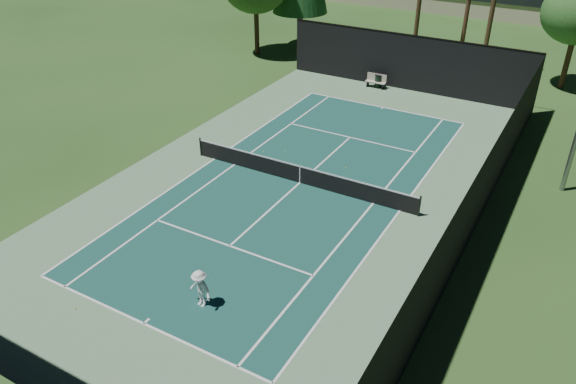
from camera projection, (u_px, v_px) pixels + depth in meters
name	position (u px, v px, depth m)	size (l,w,h in m)	color
ground	(300.00, 183.00, 29.31)	(160.00, 160.00, 0.00)	#274B1C
apron_slab	(300.00, 183.00, 29.30)	(18.00, 32.00, 0.01)	#608961
court_surface	(300.00, 183.00, 29.30)	(10.97, 23.77, 0.01)	#174A42
court_lines	(300.00, 183.00, 29.30)	(11.07, 23.87, 0.01)	white
tennis_net	(300.00, 174.00, 29.02)	(12.90, 0.10, 1.10)	black
fence	(301.00, 148.00, 28.33)	(18.04, 32.05, 4.03)	black
player	(200.00, 289.00, 20.88)	(1.04, 0.60, 1.61)	white
tennis_ball_a	(75.00, 309.00, 21.07)	(0.06, 0.06, 0.06)	#CADE32
tennis_ball_b	(263.00, 152.00, 32.38)	(0.06, 0.06, 0.06)	#C5E534
tennis_ball_c	(346.00, 168.00, 30.66)	(0.07, 0.07, 0.07)	#BFDA31
tennis_ball_d	(285.00, 152.00, 32.31)	(0.07, 0.07, 0.07)	#D9F437
park_bench	(376.00, 80.00, 41.29)	(1.50, 0.45, 1.02)	beige
trash_bin	(378.00, 81.00, 41.38)	(0.56, 0.56, 0.95)	black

